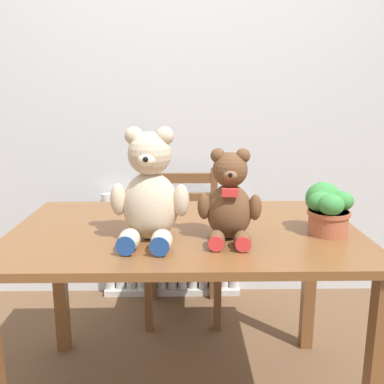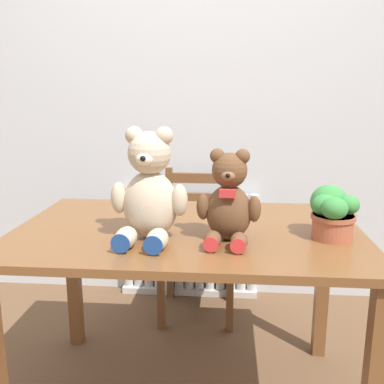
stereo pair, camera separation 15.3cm
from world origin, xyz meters
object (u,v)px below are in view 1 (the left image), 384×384
at_px(teddy_bear_left, 149,193).
at_px(potted_plant, 327,208).
at_px(wooden_chair_behind, 183,241).
at_px(teddy_bear_right, 229,201).

xyz_separation_m(teddy_bear_left, potted_plant, (0.66, 0.07, -0.08)).
relative_size(wooden_chair_behind, teddy_bear_right, 2.58).
xyz_separation_m(wooden_chair_behind, teddy_bear_left, (-0.11, -0.93, 0.51)).
bearing_deg(potted_plant, teddy_bear_left, -174.35).
height_order(wooden_chair_behind, teddy_bear_left, teddy_bear_left).
relative_size(teddy_bear_left, teddy_bear_right, 1.23).
distance_m(teddy_bear_left, potted_plant, 0.67).
xyz_separation_m(wooden_chair_behind, potted_plant, (0.55, -0.86, 0.43)).
bearing_deg(wooden_chair_behind, teddy_bear_right, 100.53).
bearing_deg(potted_plant, teddy_bear_right, -170.48).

